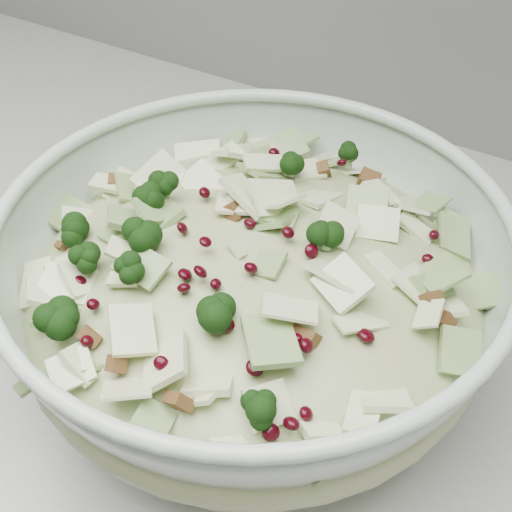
{
  "coord_description": "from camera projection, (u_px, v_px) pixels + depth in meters",
  "views": [
    {
      "loc": [
        0.06,
        1.3,
        1.33
      ],
      "look_at": [
        -0.13,
        1.61,
        1.0
      ],
      "focal_mm": 50.0,
      "sensor_mm": 36.0,
      "label": 1
    }
  ],
  "objects": [
    {
      "name": "mixing_bowl",
      "position": [
        254.0,
        294.0,
        0.5
      ],
      "size": [
        0.4,
        0.4,
        0.14
      ],
      "rotation": [
        0.0,
        0.0,
        -0.15
      ],
      "color": "beige",
      "rests_on": "counter"
    },
    {
      "name": "salad",
      "position": [
        254.0,
        271.0,
        0.49
      ],
      "size": [
        0.35,
        0.35,
        0.14
      ],
      "rotation": [
        0.0,
        0.0,
        -0.08
      ],
      "color": "#9EAC76",
      "rests_on": "mixing_bowl"
    }
  ]
}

